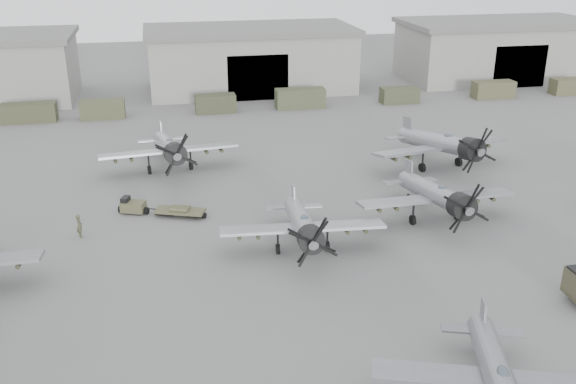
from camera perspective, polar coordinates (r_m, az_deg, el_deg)
name	(u,v)px	position (r m, az deg, el deg)	size (l,w,h in m)	color
ground	(415,333)	(37.34, 11.26, -12.20)	(220.00, 220.00, 0.00)	slate
hangar_center	(250,58)	(92.54, -3.37, 11.78)	(29.00, 14.80, 8.70)	gray
hangar_right	(497,49)	(104.89, 18.11, 11.97)	(29.00, 14.80, 8.70)	gray
support_truck_1	(29,113)	(82.02, -22.04, 6.55)	(6.26, 2.20, 2.22)	#3C3E29
support_truck_2	(103,109)	(80.89, -16.15, 7.09)	(5.21, 2.20, 2.21)	#44462E
support_truck_3	(215,103)	(80.90, -6.46, 7.82)	(4.97, 2.20, 2.22)	#383B26
support_truck_4	(300,98)	(82.48, 1.09, 8.32)	(6.28, 2.20, 2.47)	#40472E
support_truck_5	(399,95)	(86.38, 9.87, 8.48)	(4.94, 2.20, 2.02)	#3C412A
support_truck_6	(493,90)	(92.03, 17.78, 8.66)	(5.60, 2.20, 2.27)	#494A30
support_truck_7	(571,86)	(98.25, 23.87, 8.61)	(5.66, 2.20, 2.18)	#4B4A31
aircraft_near_1	(499,379)	(31.55, 18.23, -15.50)	(11.39, 10.27, 4.58)	gray
aircraft_mid_1	(303,225)	(44.12, 1.35, -2.97)	(11.59, 10.43, 4.62)	#9A9CA2
aircraft_mid_2	(438,196)	(49.99, 13.18, -0.31)	(12.31, 11.08, 4.94)	gray
aircraft_far_0	(169,148)	(60.29, -10.52, 3.87)	(12.96, 11.66, 5.15)	#A0A3A9
aircraft_far_1	(444,144)	(61.68, 13.66, 4.17)	(13.79, 12.41, 5.47)	gray
tug_trailer	(151,208)	(51.95, -12.09, -1.42)	(6.74, 3.62, 1.36)	#4A4A30
ground_crew	(79,226)	(49.31, -18.06, -2.88)	(0.65, 0.43, 1.78)	#42452D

